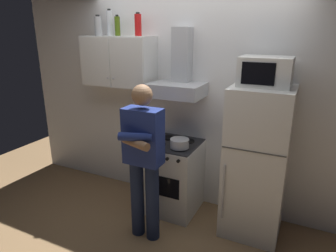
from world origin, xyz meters
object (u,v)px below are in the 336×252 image
upper_cabinet (119,62)px  refrigerator (256,163)px  stove_oven (173,176)px  bottle_soda_red (138,25)px  bottle_olive_oil (117,26)px  person_standing (143,158)px  bottle_canister_steel (98,26)px  bottle_vodka_clear (110,23)px  microwave (266,72)px  cooking_pot (180,143)px  range_hood (178,78)px

upper_cabinet → refrigerator: bearing=-4.1°
stove_oven → bottle_soda_red: 1.83m
bottle_olive_oil → person_standing: bearing=-44.8°
bottle_canister_steel → bottle_soda_red: bottle_soda_red is taller
person_standing → bottle_vodka_clear: size_ratio=5.36×
bottle_canister_steel → bottle_soda_red: bearing=7.5°
microwave → bottle_canister_steel: 2.04m
refrigerator → person_standing: person_standing is taller
refrigerator → bottle_canister_steel: size_ratio=6.67×
refrigerator → person_standing: (-1.00, -0.61, 0.10)m
microwave → bottle_olive_oil: bottle_olive_oil is taller
bottle_soda_red → upper_cabinet: bearing=-172.6°
microwave → bottle_vodka_clear: bearing=175.9°
refrigerator → microwave: microwave is taller
stove_oven → bottle_olive_oil: (-0.80, 0.14, 1.73)m
person_standing → cooking_pot: person_standing is taller
bottle_vodka_clear → cooking_pot: bearing=-14.5°
microwave → bottle_canister_steel: bottle_canister_steel is taller
range_hood → refrigerator: range_hood is taller
range_hood → microwave: (0.95, -0.11, 0.14)m
person_standing → bottle_soda_red: 1.56m
bottle_vodka_clear → bottle_canister_steel: (-0.13, -0.06, -0.03)m
bottle_vodka_clear → refrigerator: bearing=-4.6°
stove_oven → cooking_pot: size_ratio=2.81×
range_hood → bottle_soda_red: bearing=176.3°
refrigerator → bottle_olive_oil: bottle_olive_oil is taller
upper_cabinet → person_standing: (0.75, -0.73, -0.85)m
range_hood → bottle_vodka_clear: 1.10m
stove_oven → cooking_pot: cooking_pot is taller
range_hood → bottle_soda_red: 0.78m
refrigerator → bottle_soda_red: bearing=173.8°
range_hood → person_standing: size_ratio=0.46×
stove_oven → refrigerator: refrigerator is taller
stove_oven → refrigerator: bearing=0.0°
microwave → refrigerator: bearing=-89.1°
refrigerator → bottle_olive_oil: 2.22m
range_hood → cooking_pot: 0.73m
bottle_canister_steel → bottle_soda_red: 0.52m
refrigerator → bottle_canister_steel: bottle_canister_steel is taller
stove_oven → person_standing: 0.77m
refrigerator → range_hood: bearing=172.5°
upper_cabinet → bottle_vodka_clear: bottle_vodka_clear is taller
upper_cabinet → person_standing: bearing=-44.3°
stove_oven → bottle_vodka_clear: bearing=170.6°
stove_oven → bottle_olive_oil: size_ratio=3.69×
bottle_vodka_clear → range_hood: bearing=-1.5°
upper_cabinet → person_standing: size_ratio=0.55×
upper_cabinet → bottle_vodka_clear: size_ratio=2.94×
stove_oven → bottle_vodka_clear: bottle_vodka_clear is taller
refrigerator → microwave: 0.94m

